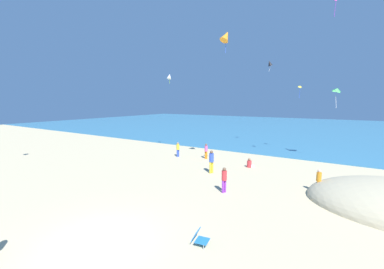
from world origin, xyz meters
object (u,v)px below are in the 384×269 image
(person_0, at_px, (178,148))
(kite_orange, at_px, (226,36))
(person_6, at_px, (377,200))
(kite_black, at_px, (270,63))
(person_4, at_px, (211,160))
(person_2, at_px, (250,164))
(person_1, at_px, (206,150))
(person_3, at_px, (224,178))
(person_5, at_px, (319,179))
(kite_white, at_px, (169,76))
(beach_chair_far_left, at_px, (199,238))
(kite_yellow, at_px, (300,87))
(kite_magenta, at_px, (336,0))
(kite_green, at_px, (337,90))

(person_0, distance_m, kite_orange, 10.89)
(person_6, relative_size, kite_black, 0.57)
(person_4, bearing_deg, kite_black, 110.81)
(person_2, relative_size, kite_orange, 0.42)
(person_1, distance_m, person_3, 8.39)
(person_4, distance_m, person_5, 7.14)
(person_5, relative_size, kite_white, 1.32)
(person_0, xyz_separation_m, kite_orange, (5.10, -0.52, 9.61))
(beach_chair_far_left, relative_size, person_0, 0.47)
(person_1, height_order, person_2, person_1)
(person_2, relative_size, person_3, 0.50)
(person_4, height_order, kite_yellow, kite_yellow)
(person_1, distance_m, kite_black, 13.46)
(person_1, bearing_deg, beach_chair_far_left, 38.56)
(person_4, bearing_deg, kite_magenta, 63.30)
(kite_orange, bearing_deg, kite_magenta, 25.67)
(kite_black, height_order, kite_orange, kite_orange)
(person_0, relative_size, kite_magenta, 0.93)
(person_1, height_order, kite_magenta, kite_magenta)
(person_1, distance_m, kite_orange, 9.96)
(person_2, distance_m, person_6, 8.69)
(kite_black, xyz_separation_m, kite_orange, (-0.67, -10.85, 0.69))
(person_0, bearing_deg, person_3, -24.96)
(kite_yellow, bearing_deg, person_1, -131.49)
(kite_black, bearing_deg, kite_yellow, -28.60)
(beach_chair_far_left, distance_m, kite_white, 18.94)
(person_5, bearing_deg, kite_white, 0.90)
(beach_chair_far_left, bearing_deg, person_2, 89.77)
(person_1, xyz_separation_m, person_4, (2.51, -3.73, 0.16))
(kite_black, bearing_deg, kite_white, -133.24)
(beach_chair_far_left, height_order, kite_green, kite_green)
(person_1, height_order, person_6, person_1)
(person_0, xyz_separation_m, person_5, (12.39, -3.06, -0.02))
(person_3, distance_m, kite_orange, 11.35)
(person_1, bearing_deg, kite_white, -91.06)
(kite_yellow, xyz_separation_m, kite_black, (-3.70, 2.02, 2.92))
(kite_magenta, bearing_deg, kite_orange, -154.33)
(person_4, bearing_deg, person_3, -28.33)
(kite_yellow, xyz_separation_m, kite_orange, (-4.37, -8.84, 3.61))
(person_2, bearing_deg, kite_green, -7.01)
(person_4, xyz_separation_m, person_6, (9.90, -0.36, -0.73))
(kite_black, distance_m, kite_white, 11.89)
(person_2, bearing_deg, kite_yellow, 20.87)
(person_1, bearing_deg, person_0, -64.61)
(person_4, height_order, kite_black, kite_black)
(beach_chair_far_left, bearing_deg, kite_green, 68.12)
(person_0, xyz_separation_m, person_3, (7.68, -6.07, 0.05))
(person_2, xyz_separation_m, person_3, (0.52, -6.13, 0.60))
(kite_orange, bearing_deg, kite_green, 40.27)
(person_2, bearing_deg, person_0, 126.96)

